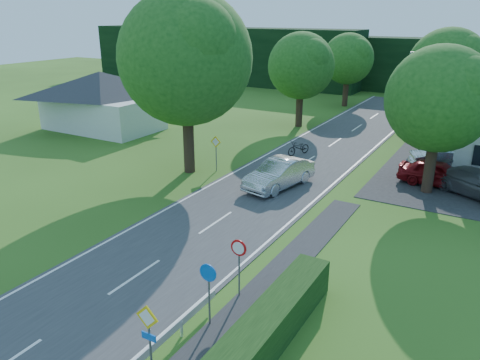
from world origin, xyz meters
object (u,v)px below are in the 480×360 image
Objects in this scene: streetlight at (434,112)px; parked_car_grey at (478,184)px; moving_car at (279,174)px; parked_car_red at (437,173)px; motorcycle at (299,148)px; parked_car_silver_a at (448,160)px.

parked_car_grey is (3.05, -1.25, -3.67)m from streetlight.
parked_car_red is (8.27, 5.17, -0.07)m from moving_car.
parked_car_silver_a reaches higher than motorcycle.
streetlight is at bearing 54.70° from parked_car_red.
parked_car_red is at bearing 152.53° from parked_car_silver_a.
parked_car_silver_a is 4.54m from parked_car_grey.
parked_car_grey reaches higher than motorcycle.
moving_car is at bearing -52.25° from motorcycle.
parked_car_red is (0.74, -0.57, -3.64)m from streetlight.
parked_car_grey is (2.31, -0.68, -0.03)m from parked_car_red.
motorcycle is (-1.73, 6.98, -0.31)m from moving_car.
streetlight is 3.88× the size of motorcycle.
parked_car_silver_a is 0.93× the size of parked_car_grey.
moving_car is 1.08× the size of parked_car_silver_a.
motorcycle is at bearing 104.67° from parked_car_grey.
moving_car is (-7.53, -5.73, -3.57)m from streetlight.
moving_car is 11.99m from parked_car_silver_a.
parked_car_red is at bearing -37.34° from streetlight.
moving_car is 11.49m from parked_car_grey.
streetlight is 4.94m from parked_car_grey.
parked_car_red is 2.41m from parked_car_grey.
parked_car_red is 0.89× the size of parked_car_grey.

